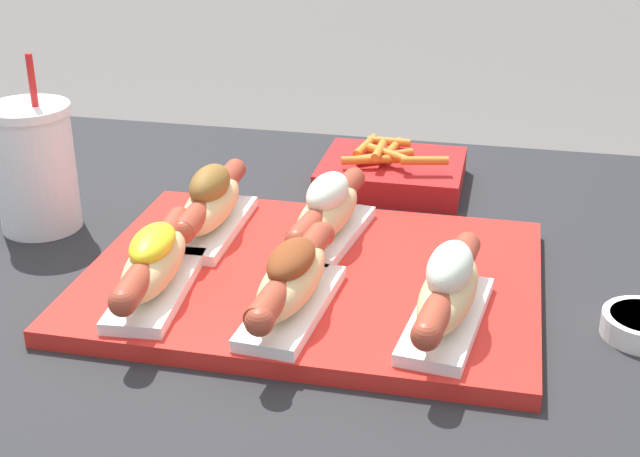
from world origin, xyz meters
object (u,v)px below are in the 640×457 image
object	(u,v)px
hot_dog_1	(294,281)
fries_basket	(392,172)
hot_dog_3	(212,203)
serving_tray	(316,279)
hot_dog_0	(154,264)
hot_dog_4	(328,212)
drink_cup	(35,167)
hot_dog_2	(448,291)

from	to	relation	value
hot_dog_1	fries_basket	xyz separation A→B (m)	(0.04, 0.39, -0.03)
hot_dog_3	fries_basket	bearing A→B (deg)	52.64
serving_tray	hot_dog_1	bearing A→B (deg)	-90.97
hot_dog_0	fries_basket	size ratio (longest dim) A/B	1.13
hot_dog_4	fries_basket	world-z (taller)	hot_dog_4
hot_dog_3	serving_tray	bearing A→B (deg)	-28.05
fries_basket	hot_dog_3	bearing A→B (deg)	-127.36
drink_cup	fries_basket	size ratio (longest dim) A/B	1.14
hot_dog_2	drink_cup	bearing A→B (deg)	162.37
serving_tray	hot_dog_0	size ratio (longest dim) A/B	2.22
hot_dog_4	drink_cup	size ratio (longest dim) A/B	0.99
hot_dog_1	hot_dog_2	xyz separation A→B (m)	(0.14, 0.01, 0.00)
hot_dog_2	fries_basket	size ratio (longest dim) A/B	1.12
hot_dog_2	hot_dog_4	world-z (taller)	hot_dog_2
hot_dog_4	drink_cup	xyz separation A→B (m)	(-0.35, 0.00, 0.02)
hot_dog_3	drink_cup	bearing A→B (deg)	178.67
hot_dog_4	hot_dog_1	bearing A→B (deg)	-89.36
hot_dog_2	hot_dog_3	world-z (taller)	hot_dog_2
hot_dog_3	hot_dog_4	bearing A→B (deg)	1.01
serving_tray	hot_dog_2	xyz separation A→B (m)	(0.14, -0.08, 0.04)
hot_dog_2	hot_dog_1	bearing A→B (deg)	-177.12
serving_tray	hot_dog_2	size ratio (longest dim) A/B	2.23
serving_tray	hot_dog_4	size ratio (longest dim) A/B	2.23
hot_dog_4	fries_basket	xyz separation A→B (m)	(0.04, 0.22, -0.03)
serving_tray	hot_dog_3	world-z (taller)	hot_dog_3
serving_tray	hot_dog_3	xyz separation A→B (m)	(-0.14, 0.07, 0.04)
hot_dog_2	hot_dog_3	distance (m)	0.32
hot_dog_0	drink_cup	size ratio (longest dim) A/B	0.99
hot_dog_1	drink_cup	bearing A→B (deg)	154.95
serving_tray	hot_dog_3	size ratio (longest dim) A/B	2.21
serving_tray	hot_dog_4	distance (m)	0.09
hot_dog_0	drink_cup	bearing A→B (deg)	143.00
hot_dog_0	hot_dog_1	xyz separation A→B (m)	(0.14, -0.01, 0.00)
serving_tray	drink_cup	size ratio (longest dim) A/B	2.20
serving_tray	drink_cup	world-z (taller)	drink_cup
hot_dog_1	drink_cup	world-z (taller)	drink_cup
hot_dog_3	drink_cup	world-z (taller)	drink_cup
hot_dog_1	hot_dog_3	xyz separation A→B (m)	(-0.14, 0.16, 0.00)
hot_dog_3	hot_dog_0	bearing A→B (deg)	-92.44
hot_dog_3	drink_cup	distance (m)	0.22
hot_dog_4	fries_basket	size ratio (longest dim) A/B	1.12
hot_dog_0	hot_dog_4	xyz separation A→B (m)	(0.14, 0.16, 0.00)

